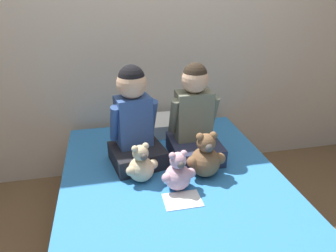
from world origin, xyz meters
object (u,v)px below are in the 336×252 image
object	(u,v)px
child_on_right	(194,120)
sign_card	(182,200)
bed	(179,225)
teddy_bear_between_children	(178,173)
teddy_bear_held_by_right_child	(205,158)
child_on_left	(134,122)
pillow_at_headboard	(155,126)
teddy_bear_held_by_left_child	(141,165)

from	to	relation	value
child_on_right	sign_card	distance (m)	0.58
bed	teddy_bear_between_children	size ratio (longest dim) A/B	8.05
teddy_bear_held_by_right_child	teddy_bear_between_children	bearing A→B (deg)	-154.18
child_on_left	child_on_right	bearing A→B (deg)	-11.39
child_on_right	pillow_at_headboard	bearing A→B (deg)	115.61
pillow_at_headboard	teddy_bear_held_by_right_child	bearing A→B (deg)	-73.43
bed	child_on_left	size ratio (longest dim) A/B	3.03
teddy_bear_held_by_right_child	teddy_bear_held_by_left_child	bearing A→B (deg)	175.36
bed	child_on_left	bearing A→B (deg)	116.59
child_on_left	child_on_right	size ratio (longest dim) A/B	1.01
pillow_at_headboard	sign_card	world-z (taller)	pillow_at_headboard
child_on_left	sign_card	distance (m)	0.59
pillow_at_headboard	sign_card	bearing A→B (deg)	-90.09
sign_card	teddy_bear_held_by_left_child	bearing A→B (deg)	129.21
teddy_bear_between_children	sign_card	bearing A→B (deg)	-99.26
teddy_bear_held_by_right_child	pillow_at_headboard	world-z (taller)	teddy_bear_held_by_right_child
teddy_bear_held_by_right_child	sign_card	xyz separation A→B (m)	(-0.20, -0.21, -0.12)
teddy_bear_held_by_left_child	teddy_bear_between_children	xyz separation A→B (m)	(0.20, -0.13, -0.00)
teddy_bear_between_children	sign_card	distance (m)	0.15
teddy_bear_held_by_right_child	child_on_right	bearing A→B (deg)	89.21
bed	child_on_left	world-z (taller)	child_on_left
teddy_bear_held_by_right_child	teddy_bear_between_children	size ratio (longest dim) A/B	1.20
child_on_right	teddy_bear_between_children	xyz separation A→B (m)	(-0.20, -0.36, -0.16)
bed	pillow_at_headboard	distance (m)	0.87
teddy_bear_held_by_left_child	sign_card	bearing A→B (deg)	-69.76
child_on_right	sign_card	bearing A→B (deg)	-113.19
child_on_left	teddy_bear_held_by_left_child	world-z (taller)	child_on_left
bed	child_on_left	xyz separation A→B (m)	(-0.20, 0.41, 0.53)
pillow_at_headboard	sign_card	size ratio (longest dim) A/B	2.17
child_on_right	teddy_bear_between_children	world-z (taller)	child_on_right
teddy_bear_between_children	child_on_right	bearing A→B (deg)	52.92
bed	pillow_at_headboard	size ratio (longest dim) A/B	4.39
child_on_right	teddy_bear_held_by_right_child	world-z (taller)	child_on_right
child_on_right	teddy_bear_held_by_left_child	xyz separation A→B (m)	(-0.40, -0.23, -0.16)
pillow_at_headboard	teddy_bear_between_children	bearing A→B (deg)	-89.95
sign_card	teddy_bear_between_children	bearing A→B (deg)	88.98
child_on_left	teddy_bear_held_by_left_child	distance (m)	0.30
pillow_at_headboard	sign_card	distance (m)	0.89
child_on_right	sign_card	xyz separation A→B (m)	(-0.20, -0.47, -0.27)
bed	child_on_right	size ratio (longest dim) A/B	3.07
bed	child_on_right	bearing A→B (deg)	64.22
child_on_left	sign_card	size ratio (longest dim) A/B	3.15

